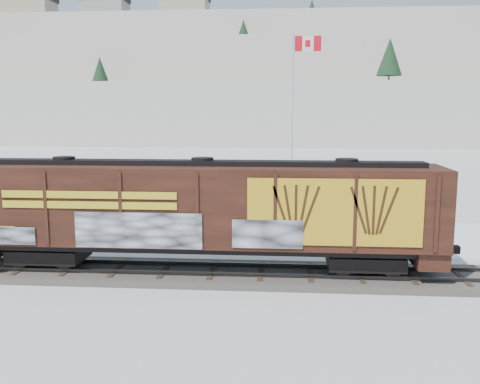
# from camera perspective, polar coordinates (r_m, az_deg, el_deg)

# --- Properties ---
(ground) EXTENTS (500.00, 500.00, 0.00)m
(ground) POSITION_cam_1_polar(r_m,az_deg,el_deg) (22.39, 2.24, -9.15)
(ground) COLOR white
(ground) RESTS_ON ground
(rail_track) EXTENTS (50.00, 3.40, 0.43)m
(rail_track) POSITION_cam_1_polar(r_m,az_deg,el_deg) (22.34, 2.24, -8.80)
(rail_track) COLOR #59544C
(rail_track) RESTS_ON ground
(parking_strip) EXTENTS (40.00, 8.00, 0.03)m
(parking_strip) POSITION_cam_1_polar(r_m,az_deg,el_deg) (29.60, 2.82, -4.66)
(parking_strip) COLOR white
(parking_strip) RESTS_ON ground
(hillside) EXTENTS (360.00, 110.00, 93.00)m
(hillside) POSITION_cam_1_polar(r_m,az_deg,el_deg) (161.25, 4.27, 11.42)
(hillside) COLOR white
(hillside) RESTS_ON ground
(hopper_railcar) EXTENTS (19.17, 3.06, 4.44)m
(hopper_railcar) POSITION_cam_1_polar(r_m,az_deg,el_deg) (21.88, -3.97, -1.71)
(hopper_railcar) COLOR black
(hopper_railcar) RESTS_ON rail_track
(flagpole) EXTENTS (2.30, 0.90, 11.94)m
(flagpole) POSITION_cam_1_polar(r_m,az_deg,el_deg) (36.95, 5.72, 4.94)
(flagpole) COLOR silver
(flagpole) RESTS_ON ground
(car_silver) EXTENTS (5.18, 2.41, 1.72)m
(car_silver) POSITION_cam_1_polar(r_m,az_deg,el_deg) (31.00, -12.51, -2.59)
(car_silver) COLOR silver
(car_silver) RESTS_ON parking_strip
(car_white) EXTENTS (4.51, 1.73, 1.47)m
(car_white) POSITION_cam_1_polar(r_m,az_deg,el_deg) (28.64, -6.29, -3.62)
(car_white) COLOR white
(car_white) RESTS_ON parking_strip
(car_dark) EXTENTS (5.24, 2.32, 1.49)m
(car_dark) POSITION_cam_1_polar(r_m,az_deg,el_deg) (29.70, 12.78, -3.32)
(car_dark) COLOR #212429
(car_dark) RESTS_ON parking_strip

